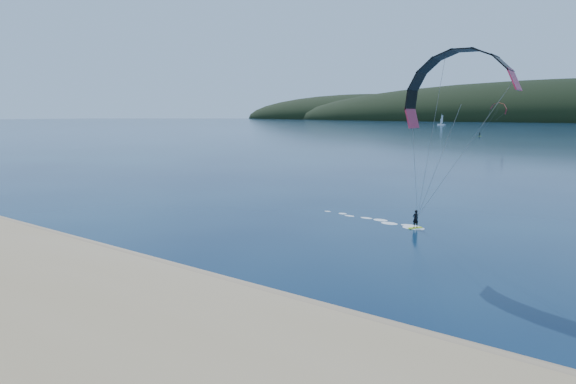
% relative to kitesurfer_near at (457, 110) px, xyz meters
% --- Properties ---
extents(ground, '(1800.00, 1800.00, 0.00)m').
position_rel_kitesurfer_near_xyz_m(ground, '(-12.05, -18.53, -10.31)').
color(ground, '#061532').
rests_on(ground, ground).
extents(wet_sand, '(220.00, 2.50, 0.10)m').
position_rel_kitesurfer_near_xyz_m(wet_sand, '(-12.05, -14.03, -10.26)').
color(wet_sand, '#80654A').
rests_on(wet_sand, ground).
extents(kitesurfer_near, '(20.11, 9.76, 14.21)m').
position_rel_kitesurfer_near_xyz_m(kitesurfer_near, '(0.00, 0.00, 0.00)').
color(kitesurfer_near, '#B3DF1A').
rests_on(kitesurfer_near, ground).
extents(kitesurfer_far, '(12.60, 6.64, 14.74)m').
position_rel_kitesurfer_near_xyz_m(kitesurfer_far, '(-37.85, 186.25, 0.91)').
color(kitesurfer_far, '#B3DF1A').
rests_on(kitesurfer_far, ground).
extents(sailboat, '(7.33, 4.53, 10.19)m').
position_rel_kitesurfer_near_xyz_m(sailboat, '(-127.65, 387.96, -9.55)').
color(sailboat, white).
rests_on(sailboat, ground).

